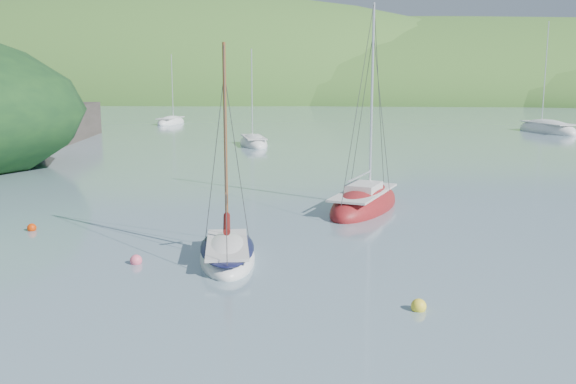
# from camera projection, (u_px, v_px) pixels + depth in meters

# --- Properties ---
(ground) EXTENTS (700.00, 700.00, 0.00)m
(ground) POSITION_uv_depth(u_px,v_px,m) (248.00, 304.00, 18.75)
(ground) COLOR #7494A0
(ground) RESTS_ON ground
(shoreline_hills) EXTENTS (690.00, 135.00, 56.00)m
(shoreline_hills) POSITION_uv_depth(u_px,v_px,m) (327.00, 97.00, 188.11)
(shoreline_hills) COLOR #3D6B28
(shoreline_hills) RESTS_ON ground
(daysailer_white) EXTENTS (3.12, 5.70, 8.31)m
(daysailer_white) POSITION_uv_depth(u_px,v_px,m) (227.00, 254.00, 23.29)
(daysailer_white) COLOR white
(daysailer_white) RESTS_ON ground
(sloop_red) EXTENTS (4.51, 7.78, 10.89)m
(sloop_red) POSITION_uv_depth(u_px,v_px,m) (364.00, 205.00, 31.94)
(sloop_red) COLOR maroon
(sloop_red) RESTS_ON ground
(distant_sloop_a) EXTENTS (4.43, 7.21, 9.71)m
(distant_sloop_a) POSITION_uv_depth(u_px,v_px,m) (254.00, 143.00, 60.26)
(distant_sloop_a) COLOR white
(distant_sloop_a) RESTS_ON ground
(distant_sloop_b) EXTENTS (6.51, 10.10, 13.59)m
(distant_sloop_b) POSITION_uv_depth(u_px,v_px,m) (547.00, 130.00, 73.58)
(distant_sloop_b) COLOR white
(distant_sloop_b) RESTS_ON ground
(distant_sloop_c) EXTENTS (3.12, 7.18, 9.96)m
(distant_sloop_c) POSITION_uv_depth(u_px,v_px,m) (171.00, 123.00, 85.90)
(distant_sloop_c) COLOR white
(distant_sloop_c) RESTS_ON ground
(mooring_buoys) EXTENTS (25.11, 10.63, 0.49)m
(mooring_buoys) POSITION_uv_depth(u_px,v_px,m) (358.00, 251.00, 23.89)
(mooring_buoys) COLOR yellow
(mooring_buoys) RESTS_ON ground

